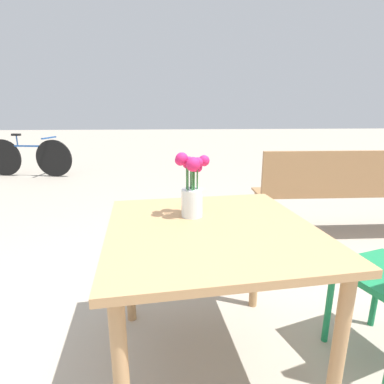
{
  "coord_description": "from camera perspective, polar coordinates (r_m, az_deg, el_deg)",
  "views": [
    {
      "loc": [
        -0.17,
        -1.18,
        1.17
      ],
      "look_at": [
        -0.07,
        0.13,
        0.82
      ],
      "focal_mm": 28.0,
      "sensor_mm": 36.0,
      "label": 1
    }
  ],
  "objects": [
    {
      "name": "bench_near",
      "position": [
        3.18,
        29.78,
        0.36
      ],
      "size": [
        1.97,
        0.41,
        0.85
      ],
      "color": "#9E7047",
      "rests_on": "ground_plane"
    },
    {
      "name": "flower_vase",
      "position": [
        1.35,
        -0.07,
        0.6
      ],
      "size": [
        0.15,
        0.15,
        0.3
      ],
      "color": "silver",
      "rests_on": "table_front"
    },
    {
      "name": "bicycle",
      "position": [
        6.38,
        -28.68,
        5.84
      ],
      "size": [
        1.66,
        0.45,
        0.79
      ],
      "color": "black",
      "rests_on": "ground_plane"
    },
    {
      "name": "ground_plane",
      "position": [
        1.67,
        3.22,
        -29.64
      ],
      "size": [
        40.0,
        40.0,
        0.0
      ],
      "primitive_type": "plane",
      "color": "#A39989"
    },
    {
      "name": "table_front",
      "position": [
        1.31,
        3.61,
        -10.3
      ],
      "size": [
        0.95,
        0.97,
        0.71
      ],
      "color": "tan",
      "rests_on": "ground_plane"
    }
  ]
}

